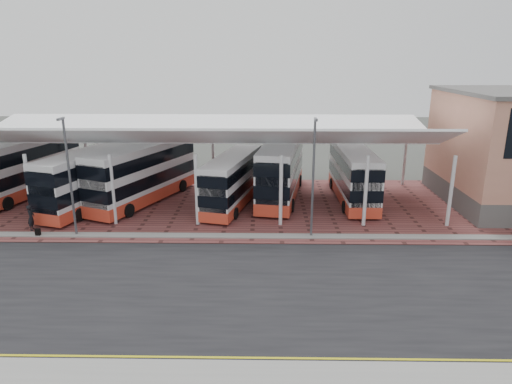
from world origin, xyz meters
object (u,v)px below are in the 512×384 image
at_px(bus_0, 24,168).
at_px(bus_2, 143,174).
at_px(bus_4, 281,170).
at_px(bus_5, 353,175).
at_px(pedestrian, 31,218).
at_px(bus_1, 93,179).
at_px(bus_3, 233,181).

height_order(bus_0, bus_2, bus_0).
distance_m(bus_4, bus_5, 6.04).
bearing_deg(pedestrian, bus_5, -80.94).
bearing_deg(bus_1, bus_3, 18.90).
relative_size(bus_1, bus_4, 0.94).
height_order(bus_5, pedestrian, bus_5).
xyz_separation_m(bus_0, bus_2, (10.71, -1.57, -0.04)).
bearing_deg(bus_3, bus_1, -164.97).
xyz_separation_m(bus_1, bus_3, (11.26, 0.30, -0.23)).
bearing_deg(bus_3, bus_4, 43.07).
xyz_separation_m(bus_3, pedestrian, (-13.76, -5.78, -1.13)).
xyz_separation_m(bus_0, bus_3, (18.21, -2.44, -0.39)).
relative_size(bus_4, pedestrian, 6.63).
relative_size(bus_0, bus_3, 1.19).
distance_m(bus_1, bus_3, 11.27).
relative_size(bus_0, bus_5, 1.14).
bearing_deg(bus_1, bus_0, 175.81).
xyz_separation_m(bus_1, bus_2, (3.76, 1.18, 0.11)).
distance_m(bus_2, bus_4, 11.54).
relative_size(bus_0, bus_1, 1.07).
relative_size(bus_2, bus_4, 0.98).
bearing_deg(bus_5, pedestrian, -162.95).
bearing_deg(bus_5, bus_2, -177.87).
xyz_separation_m(bus_3, bus_5, (9.96, 1.57, 0.14)).
bearing_deg(bus_0, bus_4, 13.24).
bearing_deg(bus_4, bus_3, -141.43).
relative_size(bus_2, bus_3, 1.15).
distance_m(bus_2, bus_5, 17.47).
relative_size(bus_1, pedestrian, 6.26).
bearing_deg(bus_0, bus_3, 6.10).
distance_m(bus_1, bus_4, 15.44).
height_order(bus_1, pedestrian, bus_1).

